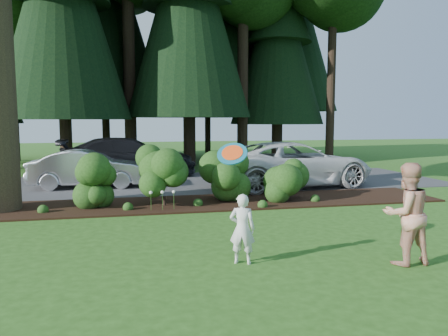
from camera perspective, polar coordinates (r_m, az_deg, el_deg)
name	(u,v)px	position (r m, az deg, el deg)	size (l,w,h in m)	color
ground	(186,234)	(9.42, -5.02, -8.58)	(80.00, 80.00, 0.00)	#274E16
mulch_bed	(171,204)	(12.56, -6.95, -4.71)	(16.00, 2.50, 0.05)	black
driveway	(160,183)	(16.74, -8.35, -2.01)	(22.00, 6.00, 0.03)	#38383A
shrub_row	(198,177)	(12.42, -3.41, -1.14)	(6.53, 1.60, 1.61)	#1D3C12
lily_cluster	(162,193)	(11.62, -8.05, -3.27)	(0.69, 0.09, 0.57)	#1D3C12
car_silver_wagon	(89,169)	(16.16, -17.27, -0.10)	(1.40, 4.02, 1.33)	silver
car_white_suv	(293,164)	(15.83, 8.94, 0.50)	(2.68, 5.80, 1.61)	silver
car_dark_suv	(129,157)	(18.89, -12.34, 1.41)	(2.30, 5.66, 1.64)	black
child	(242,229)	(7.40, 2.40, -7.94)	(0.43, 0.29, 1.19)	silver
adult	(406,214)	(7.92, 22.73, -5.53)	(0.83, 0.65, 1.72)	#CA481A
frisbee	(232,153)	(7.37, 1.09, 1.91)	(0.60, 0.44, 0.48)	#16627A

